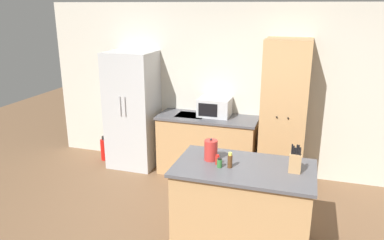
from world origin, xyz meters
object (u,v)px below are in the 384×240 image
Objects in this scene: microwave at (215,107)px; spice_bottle_short_red at (230,161)px; fire_extinguisher at (104,149)px; knife_block at (295,163)px; spice_bottle_tall_dark at (220,163)px; pantry_cabinet at (284,115)px; refrigerator at (133,110)px; kettle at (211,150)px; spice_bottle_amber_oil at (217,160)px.

microwave is 2.86× the size of spice_bottle_short_red.
fire_extinguisher is (-1.91, -0.11, -0.88)m from microwave.
microwave is 1.56× the size of knife_block.
knife_block is 0.66m from spice_bottle_short_red.
microwave is 4.57× the size of spice_bottle_tall_dark.
pantry_cabinet is at bearing 76.19° from spice_bottle_short_red.
fire_extinguisher is (-0.58, -0.00, -0.75)m from refrigerator.
kettle is 0.58× the size of fire_extinguisher.
refrigerator is 0.88× the size of pantry_cabinet.
kettle is (-0.10, 0.09, 0.06)m from spice_bottle_amber_oil.
refrigerator is at bearing -175.25° from microwave.
knife_block reaches higher than spice_bottle_tall_dark.
pantry_cabinet is 1.04m from microwave.
spice_bottle_short_red is at bearing -173.77° from knife_block.
fire_extinguisher is (-3.18, 1.61, -0.85)m from knife_block.
kettle is at bearing 175.79° from knife_block.
pantry_cabinet is 20.26× the size of spice_bottle_tall_dark.
knife_block is 2.92× the size of spice_bottle_tall_dark.
pantry_cabinet reaches higher than spice_bottle_short_red.
refrigerator is at bearing 139.23° from spice_bottle_short_red.
fire_extinguisher is at bearing 146.40° from spice_bottle_short_red.
fire_extinguisher is (-2.42, 1.71, -0.78)m from spice_bottle_tall_dark.
spice_bottle_short_red is at bearing -103.81° from pantry_cabinet.
fire_extinguisher is at bearing 144.83° from spice_bottle_tall_dark.
refrigerator is 4.36× the size of fire_extinguisher.
fire_extinguisher is (-2.28, 1.54, -0.85)m from kettle.
fire_extinguisher is at bearing -179.43° from pantry_cabinet.
microwave is at bearing 126.50° from knife_block.
microwave reaches higher than spice_bottle_amber_oil.
refrigerator is 0.94m from fire_extinguisher.
microwave is 1.12× the size of fire_extinguisher.
spice_bottle_tall_dark is (-0.52, -1.74, -0.09)m from pantry_cabinet.
refrigerator is 2.51m from spice_bottle_tall_dark.
spice_bottle_amber_oil is 0.15m from kettle.
refrigerator is 11.15× the size of spice_bottle_short_red.
kettle is (1.71, -1.54, 0.10)m from refrigerator.
pantry_cabinet is at bearing 67.10° from kettle.
pantry_cabinet is 1.65m from knife_block.
spice_bottle_tall_dark is 0.24× the size of fire_extinguisher.
kettle is at bearing 150.57° from spice_bottle_short_red.
kettle is at bearing -112.90° from pantry_cabinet.
pantry_cabinet is 4.43× the size of microwave.
spice_bottle_amber_oil is 2.99m from fire_extinguisher.
refrigerator is at bearing 0.26° from fire_extinguisher.
pantry_cabinet reaches higher than fire_extinguisher.
refrigerator is at bearing 137.19° from spice_bottle_tall_dark.
knife_block reaches higher than spice_bottle_amber_oil.
microwave reaches higher than fire_extinguisher.
kettle is 2.88m from fire_extinguisher.
kettle is (-0.14, 0.16, 0.07)m from spice_bottle_tall_dark.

